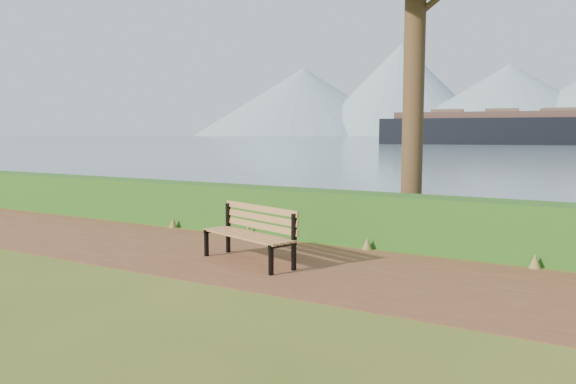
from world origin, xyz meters
The scene contains 4 objects.
ground centered at (0.00, 0.00, 0.00)m, with size 140.00×140.00×0.00m, color #405317.
path centered at (0.00, 0.30, 0.01)m, with size 40.00×3.40×0.01m, color brown.
hedge centered at (0.00, 2.60, 0.50)m, with size 32.00×0.85×1.00m, color #1A4E16.
bench centered at (0.33, 0.10, 0.55)m, with size 1.99×1.12×0.96m.
Camera 1 is at (5.57, -7.61, 2.17)m, focal length 35.00 mm.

